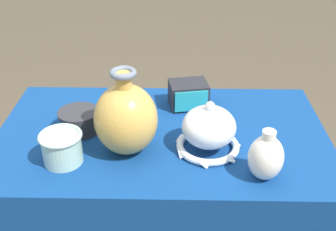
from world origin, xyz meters
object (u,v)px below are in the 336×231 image
mosaic_tile_box (188,95)px  jar_round_ivory (266,157)px  vase_dome_bell (209,131)px  cup_wide_celadon (62,147)px  vase_tall_bulbous (126,118)px  pot_squat_charcoal (79,121)px

mosaic_tile_box → jar_round_ivory: (0.20, -0.40, 0.02)m
vase_dome_bell → mosaic_tile_box: bearing=101.5°
cup_wide_celadon → jar_round_ivory: (0.58, -0.06, 0.02)m
jar_round_ivory → vase_tall_bulbous: bearing=162.5°
mosaic_tile_box → pot_squat_charcoal: mosaic_tile_box is taller
mosaic_tile_box → cup_wide_celadon: cup_wide_celadon is taller
vase_tall_bulbous → mosaic_tile_box: vase_tall_bulbous is taller
mosaic_tile_box → jar_round_ivory: bearing=-73.8°
vase_tall_bulbous → mosaic_tile_box: 0.34m
jar_round_ivory → cup_wide_celadon: bearing=174.0°
jar_round_ivory → pot_squat_charcoal: jar_round_ivory is taller
pot_squat_charcoal → vase_dome_bell: bearing=-13.0°
jar_round_ivory → vase_dome_bell: bearing=137.8°
cup_wide_celadon → vase_tall_bulbous: bearing=19.1°
mosaic_tile_box → cup_wide_celadon: (-0.37, -0.34, 0.01)m
vase_tall_bulbous → jar_round_ivory: size_ratio=1.75×
pot_squat_charcoal → vase_tall_bulbous: bearing=-32.1°
cup_wide_celadon → jar_round_ivory: 0.58m
vase_dome_bell → cup_wide_celadon: (-0.43, -0.07, -0.01)m
cup_wide_celadon → jar_round_ivory: jar_round_ivory is taller
pot_squat_charcoal → mosaic_tile_box: bearing=25.7°
vase_dome_bell → jar_round_ivory: 0.20m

